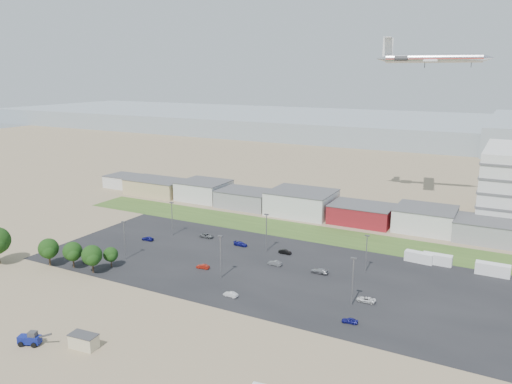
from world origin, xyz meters
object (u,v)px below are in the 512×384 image
Objects in this scene: parked_car_11 at (285,252)px; box_trailer_a at (419,257)px; parked_car_2 at (350,321)px; airliner at (433,58)px; parked_car_0 at (366,300)px; portable_shed at (84,341)px; parked_car_10 at (90,261)px; parked_car_9 at (207,236)px; parked_car_4 at (203,266)px; telehandler at (29,338)px; parked_car_7 at (275,263)px; parked_car_5 at (148,238)px; parked_car_12 at (319,271)px; parked_car_13 at (231,294)px; parked_car_6 at (241,244)px.

box_trailer_a is at bearing -70.81° from parked_car_11.
box_trailer_a is 40.93m from parked_car_2.
airliner is 9.65× the size of parked_car_0.
portable_shed is 1.25× the size of parked_car_10.
parked_car_9 is 35.37m from parked_car_10.
parked_car_11 is at bearing -90.71° from parked_car_9.
airliner is at bearing 151.12° from parked_car_4.
parked_car_2 is at bearing 69.71° from parked_car_4.
box_trailer_a is 1.70× the size of parked_car_10.
telehandler is 1.72× the size of parked_car_7.
parked_car_5 is 0.82× the size of parked_car_12.
parked_car_2 is (4.27, -103.12, -53.13)m from airliner.
parked_car_12 is at bearing -105.99° from airliner.
parked_car_9 is at bearing -166.11° from box_trailer_a.
parked_car_10 is at bearing 126.66° from parked_car_11.
airliner is 118.92m from parked_car_13.
parked_car_0 is at bearing 72.25° from parked_car_7.
box_trailer_a reaches higher than parked_car_6.
box_trailer_a reaches higher than parked_car_5.
parked_car_12 reaches higher than parked_car_11.
portable_shed is 1.18× the size of parked_car_12.
parked_car_2 is 51.18m from parked_car_6.
portable_shed is at bearing -113.77° from airliner.
parked_car_4 is 0.95× the size of parked_car_11.
parked_car_12 is at bearing 94.07° from parked_car_7.
parked_car_13 is at bearing -136.64° from parked_car_9.
parked_car_9 is 0.97× the size of parked_car_12.
parked_car_11 reaches higher than parked_car_2.
telehandler is at bearing -31.94° from parked_car_12.
telehandler is 60.96m from parked_car_2.
airliner is at bearing 172.86° from parked_car_12.
parked_car_6 is (0.04, 19.42, 0.04)m from parked_car_4.
telehandler is 66.52m from parked_car_12.
parked_car_2 is at bearing -116.98° from parked_car_9.
portable_shed is 64.26m from parked_car_9.
parked_car_5 is at bearing -98.74° from parked_car_0.
parked_car_10 is 42.91m from parked_car_13.
telehandler is 0.16× the size of airliner.
box_trailer_a is at bearing 102.42° from parked_car_5.
parked_car_11 is (21.77, 64.95, -0.76)m from telehandler.
parked_car_12 is (-14.71, 10.22, 0.07)m from parked_car_0.
parked_car_0 is 46.07m from parked_car_6.
parked_car_5 is at bearing 103.48° from parked_car_11.
box_trailer_a is at bearing 144.12° from parked_car_13.
portable_shed reaches higher than parked_car_4.
parked_car_6 is 12.86m from parked_car_9.
airliner is at bearing -25.33° from parked_car_6.
parked_car_5 is 0.98× the size of parked_car_7.
parked_car_0 is at bearing 171.62° from parked_car_2.
portable_shed is 1.44× the size of parked_car_5.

